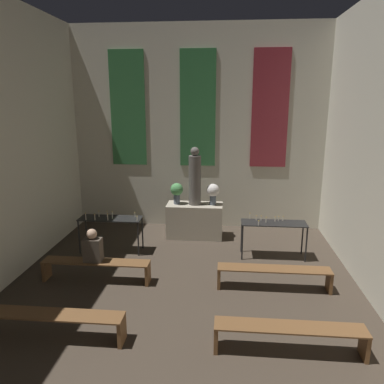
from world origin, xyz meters
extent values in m
cube|color=beige|center=(0.00, 10.90, 2.82)|extent=(7.26, 0.12, 5.63)
cube|color=#33723F|center=(-1.97, 10.82, 3.38)|extent=(0.98, 0.03, 3.15)
cube|color=#33723F|center=(0.00, 10.82, 3.38)|extent=(0.98, 0.03, 3.15)
cube|color=maroon|center=(1.97, 10.82, 3.38)|extent=(0.98, 0.03, 3.15)
cube|color=#ADA38E|center=(0.00, 9.90, 0.46)|extent=(1.49, 0.69, 0.91)
cylinder|color=#5B5651|center=(0.00, 9.90, 1.56)|extent=(0.33, 0.33, 1.31)
sphere|color=#5B5651|center=(0.00, 9.90, 2.33)|extent=(0.23, 0.23, 0.23)
cylinder|color=#4C5666|center=(-0.48, 9.90, 1.05)|extent=(0.16, 0.16, 0.28)
sphere|color=#4C9351|center=(-0.48, 9.90, 1.31)|extent=(0.34, 0.34, 0.34)
cylinder|color=#4C5666|center=(0.48, 9.90, 1.05)|extent=(0.16, 0.16, 0.28)
sphere|color=silver|center=(0.48, 9.90, 1.31)|extent=(0.34, 0.34, 0.34)
cube|color=black|center=(-1.95, 8.72, 0.84)|extent=(1.51, 0.52, 0.02)
cylinder|color=black|center=(-2.67, 8.49, 0.42)|extent=(0.04, 0.04, 0.83)
cylinder|color=black|center=(-1.23, 8.49, 0.42)|extent=(0.04, 0.04, 0.83)
cylinder|color=black|center=(-2.67, 8.95, 0.42)|extent=(0.04, 0.04, 0.83)
cylinder|color=black|center=(-1.23, 8.95, 0.42)|extent=(0.04, 0.04, 0.83)
cylinder|color=silver|center=(-2.25, 8.77, 0.92)|extent=(0.02, 0.02, 0.14)
sphere|color=#F9CC4C|center=(-2.25, 8.77, 1.00)|extent=(0.02, 0.02, 0.02)
cylinder|color=silver|center=(-2.48, 8.51, 0.93)|extent=(0.02, 0.02, 0.15)
sphere|color=#F9CC4C|center=(-2.48, 8.51, 1.02)|extent=(0.02, 0.02, 0.02)
cylinder|color=silver|center=(-1.88, 8.65, 0.93)|extent=(0.02, 0.02, 0.16)
sphere|color=#F9CC4C|center=(-1.88, 8.65, 1.03)|extent=(0.02, 0.02, 0.02)
cylinder|color=silver|center=(-1.95, 8.52, 0.93)|extent=(0.02, 0.02, 0.15)
sphere|color=#F9CC4C|center=(-1.95, 8.52, 1.02)|extent=(0.02, 0.02, 0.02)
cylinder|color=silver|center=(-1.38, 8.85, 0.90)|extent=(0.02, 0.02, 0.09)
sphere|color=#F9CC4C|center=(-1.38, 8.85, 0.96)|extent=(0.02, 0.02, 0.02)
cylinder|color=silver|center=(-1.25, 8.54, 0.91)|extent=(0.02, 0.02, 0.11)
sphere|color=#F9CC4C|center=(-1.25, 8.54, 0.97)|extent=(0.02, 0.02, 0.02)
cylinder|color=silver|center=(-2.26, 8.52, 0.92)|extent=(0.02, 0.02, 0.13)
sphere|color=#F9CC4C|center=(-2.26, 8.52, 0.99)|extent=(0.02, 0.02, 0.02)
cylinder|color=silver|center=(-2.06, 8.81, 0.92)|extent=(0.02, 0.02, 0.13)
sphere|color=#F9CC4C|center=(-2.06, 8.81, 0.99)|extent=(0.02, 0.02, 0.02)
cube|color=black|center=(1.95, 8.72, 0.84)|extent=(1.51, 0.52, 0.02)
cylinder|color=black|center=(1.23, 8.49, 0.42)|extent=(0.04, 0.04, 0.83)
cylinder|color=black|center=(2.67, 8.49, 0.42)|extent=(0.04, 0.04, 0.83)
cylinder|color=black|center=(1.23, 8.95, 0.42)|extent=(0.04, 0.04, 0.83)
cylinder|color=black|center=(2.67, 8.95, 0.42)|extent=(0.04, 0.04, 0.83)
cylinder|color=silver|center=(1.67, 8.86, 0.90)|extent=(0.02, 0.02, 0.10)
sphere|color=#F9CC4C|center=(1.67, 8.86, 0.96)|extent=(0.02, 0.02, 0.02)
cylinder|color=silver|center=(2.07, 8.85, 0.90)|extent=(0.02, 0.02, 0.10)
sphere|color=#F9CC4C|center=(2.07, 8.85, 0.96)|extent=(0.02, 0.02, 0.02)
cylinder|color=silver|center=(2.18, 8.89, 0.90)|extent=(0.02, 0.02, 0.09)
sphere|color=#F9CC4C|center=(2.18, 8.89, 0.96)|extent=(0.02, 0.02, 0.02)
cylinder|color=silver|center=(1.55, 8.87, 0.90)|extent=(0.02, 0.02, 0.10)
sphere|color=#F9CC4C|center=(1.55, 8.87, 0.96)|extent=(0.02, 0.02, 0.02)
cylinder|color=silver|center=(1.99, 8.83, 0.90)|extent=(0.02, 0.02, 0.10)
sphere|color=#F9CC4C|center=(1.99, 8.83, 0.96)|extent=(0.02, 0.02, 0.02)
cylinder|color=silver|center=(1.58, 8.49, 0.90)|extent=(0.02, 0.02, 0.10)
sphere|color=#F9CC4C|center=(1.58, 8.49, 0.96)|extent=(0.02, 0.02, 0.02)
cylinder|color=silver|center=(1.41, 8.94, 0.92)|extent=(0.02, 0.02, 0.13)
sphere|color=#F9CC4C|center=(1.41, 8.94, 0.99)|extent=(0.02, 0.02, 0.02)
cylinder|color=silver|center=(1.77, 8.72, 0.91)|extent=(0.02, 0.02, 0.11)
sphere|color=#F9CC4C|center=(1.77, 8.72, 0.98)|extent=(0.02, 0.02, 0.02)
cube|color=brown|center=(-1.79, 5.22, 0.43)|extent=(2.20, 0.36, 0.03)
cube|color=brown|center=(-0.72, 5.22, 0.21)|extent=(0.06, 0.32, 0.42)
cube|color=brown|center=(1.79, 5.22, 0.43)|extent=(2.20, 0.36, 0.03)
cube|color=brown|center=(0.72, 5.22, 0.21)|extent=(0.06, 0.32, 0.42)
cube|color=brown|center=(2.86, 5.22, 0.21)|extent=(0.06, 0.32, 0.42)
cube|color=brown|center=(-1.79, 7.15, 0.43)|extent=(2.20, 0.36, 0.03)
cube|color=brown|center=(-2.86, 7.15, 0.21)|extent=(0.06, 0.32, 0.42)
cube|color=brown|center=(-0.72, 7.15, 0.21)|extent=(0.06, 0.32, 0.42)
cube|color=brown|center=(1.79, 7.15, 0.43)|extent=(2.20, 0.36, 0.03)
cube|color=brown|center=(0.72, 7.15, 0.21)|extent=(0.06, 0.32, 0.42)
cube|color=brown|center=(2.86, 7.15, 0.21)|extent=(0.06, 0.32, 0.42)
cube|color=#4C4238|center=(-1.84, 7.15, 0.68)|extent=(0.36, 0.24, 0.48)
sphere|color=tan|center=(-1.84, 7.15, 1.03)|extent=(0.21, 0.21, 0.21)
camera|label=1|loc=(0.81, 0.31, 3.65)|focal=35.00mm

